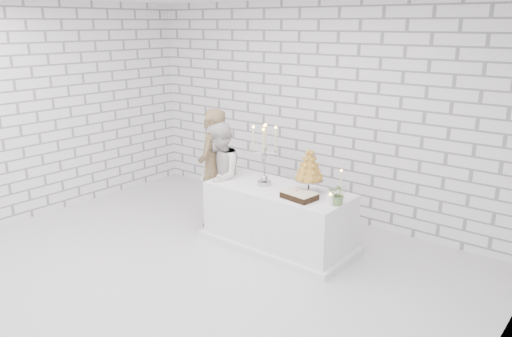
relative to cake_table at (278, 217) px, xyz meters
name	(u,v)px	position (x,y,z in m)	size (l,w,h in m)	color
ground	(191,273)	(-0.31, -1.21, -0.38)	(6.00, 5.00, 0.01)	silver
wall_back	(316,111)	(-0.31, 1.29, 1.12)	(6.00, 0.01, 3.00)	white
wall_left	(37,111)	(-3.31, -1.21, 1.12)	(0.01, 5.00, 3.00)	white
wall_right	(496,207)	(2.69, -1.21, 1.12)	(0.01, 5.00, 3.00)	white
cake_table	(278,217)	(0.00, 0.00, 0.00)	(1.80, 0.80, 0.75)	white
groom	(212,168)	(-1.11, 0.00, 0.43)	(0.59, 0.39, 1.61)	brown
bride	(220,177)	(-0.94, -0.05, 0.35)	(0.71, 0.55, 1.45)	silver
candelabra	(264,155)	(-0.22, -0.01, 0.76)	(0.31, 0.31, 0.77)	#9F9FA9
croquembouche	(309,171)	(0.37, 0.09, 0.65)	(0.35, 0.35, 0.55)	olive
chocolate_cake	(299,195)	(0.41, -0.15, 0.42)	(0.37, 0.27, 0.08)	black
pillar_candle	(330,200)	(0.79, -0.11, 0.44)	(0.08, 0.08, 0.12)	white
extra_taper	(341,185)	(0.76, 0.17, 0.54)	(0.06, 0.06, 0.32)	beige
flowers	(338,194)	(0.85, -0.05, 0.50)	(0.23, 0.20, 0.25)	#4E7038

